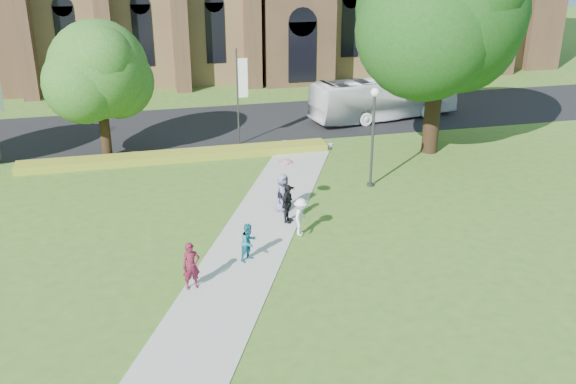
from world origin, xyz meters
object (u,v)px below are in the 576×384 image
object	(u,v)px
large_tree	(441,10)
tour_coach	(384,98)
streetlamp	(373,126)
pedestrian_0	(191,266)

from	to	relation	value
large_tree	tour_coach	distance (m)	10.25
tour_coach	streetlamp	bearing A→B (deg)	145.34
large_tree	tour_coach	world-z (taller)	large_tree
streetlamp	large_tree	xyz separation A→B (m)	(5.50, 4.50, 5.07)
large_tree	tour_coach	bearing A→B (deg)	89.61
streetlamp	pedestrian_0	size ratio (longest dim) A/B	2.85
pedestrian_0	large_tree	bearing A→B (deg)	29.81
large_tree	tour_coach	xyz separation A→B (m)	(0.05, 7.65, -6.82)
streetlamp	large_tree	world-z (taller)	large_tree
streetlamp	tour_coach	xyz separation A→B (m)	(5.55, 12.15, -1.75)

